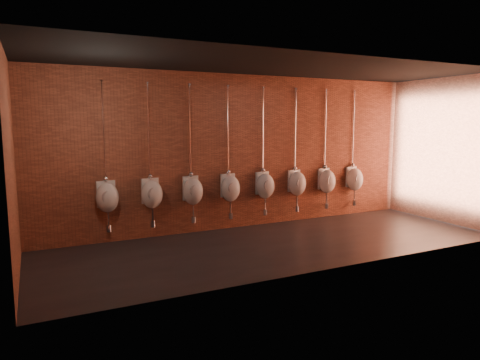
% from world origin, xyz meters
% --- Properties ---
extents(ground, '(8.50, 8.50, 0.00)m').
position_xyz_m(ground, '(0.00, 0.00, 0.00)').
color(ground, black).
rests_on(ground, ground).
extents(room_shell, '(8.54, 3.04, 3.22)m').
position_xyz_m(room_shell, '(0.00, 0.00, 2.01)').
color(room_shell, black).
rests_on(room_shell, ground).
extents(urinal_0, '(0.47, 0.43, 2.72)m').
position_xyz_m(urinal_0, '(-2.81, 1.35, 0.88)').
color(urinal_0, silver).
rests_on(urinal_0, ground).
extents(urinal_1, '(0.47, 0.43, 2.72)m').
position_xyz_m(urinal_1, '(-1.99, 1.35, 0.88)').
color(urinal_1, silver).
rests_on(urinal_1, ground).
extents(urinal_2, '(0.47, 0.43, 2.72)m').
position_xyz_m(urinal_2, '(-1.17, 1.35, 0.88)').
color(urinal_2, silver).
rests_on(urinal_2, ground).
extents(urinal_3, '(0.47, 0.43, 2.72)m').
position_xyz_m(urinal_3, '(-0.36, 1.35, 0.88)').
color(urinal_3, silver).
rests_on(urinal_3, ground).
extents(urinal_4, '(0.47, 0.43, 2.72)m').
position_xyz_m(urinal_4, '(0.46, 1.35, 0.88)').
color(urinal_4, silver).
rests_on(urinal_4, ground).
extents(urinal_5, '(0.47, 0.43, 2.72)m').
position_xyz_m(urinal_5, '(1.28, 1.35, 0.88)').
color(urinal_5, silver).
rests_on(urinal_5, ground).
extents(urinal_6, '(0.47, 0.43, 2.72)m').
position_xyz_m(urinal_6, '(2.09, 1.35, 0.88)').
color(urinal_6, silver).
rests_on(urinal_6, ground).
extents(urinal_7, '(0.47, 0.43, 2.72)m').
position_xyz_m(urinal_7, '(2.91, 1.35, 0.88)').
color(urinal_7, silver).
rests_on(urinal_7, ground).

